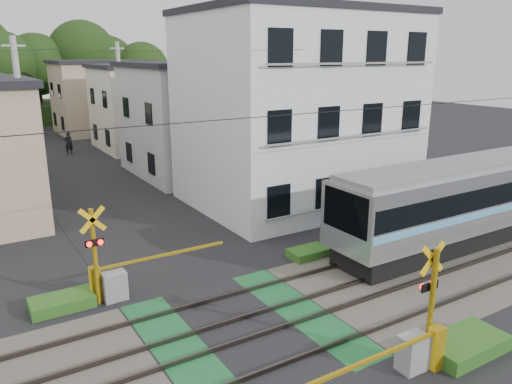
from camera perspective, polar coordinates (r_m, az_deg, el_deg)
ground at (r=14.13m, az=-1.25°, el=-15.49°), size 120.00×120.00×0.00m
track_bed at (r=14.11m, az=-1.25°, el=-15.36°), size 120.00×120.00×0.14m
commuter_train at (r=22.61m, az=25.40°, el=-0.14°), size 15.97×2.52×3.32m
crossing_signal_near at (r=12.84m, az=18.03°, el=-16.09°), size 4.74×0.65×3.09m
crossing_signal_far at (r=15.97m, az=-16.28°, el=-9.44°), size 4.74×0.65×3.09m
apartment_block at (r=24.86m, az=4.60°, el=9.43°), size 10.20×8.36×9.30m
houses_row at (r=37.15m, az=-21.81°, el=8.21°), size 22.07×31.35×6.80m
tree_hill at (r=58.96m, az=-26.47°, el=12.12°), size 40.00×13.45×11.30m
catenary at (r=16.41m, az=17.00°, el=2.22°), size 60.00×5.04×7.00m
utility_poles at (r=34.00m, az=-23.23°, el=8.91°), size 7.90×42.00×8.00m
pedestrian at (r=39.91m, az=-20.63°, el=5.26°), size 0.62×0.41×1.67m
weed_patches at (r=14.82m, az=4.95°, el=-13.14°), size 10.25×8.80×0.40m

